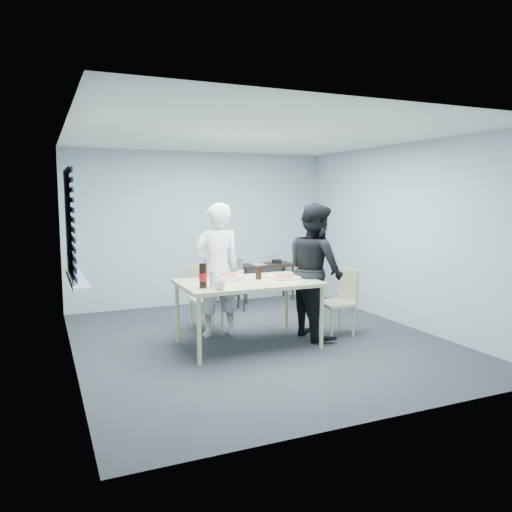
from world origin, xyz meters
name	(u,v)px	position (x,y,z in m)	size (l,w,h in m)	color
room	(72,232)	(-2.20, 0.40, 1.44)	(5.00, 5.00, 5.00)	#2C2C30
dining_table	(248,286)	(-0.21, -0.12, 0.76)	(1.67, 1.06, 0.82)	beige
chair_far	(205,293)	(-0.46, 0.87, 0.51)	(0.42, 0.42, 0.89)	beige
chair_right	(342,297)	(1.14, -0.16, 0.51)	(0.42, 0.42, 0.89)	beige
person_white	(217,270)	(-0.41, 0.46, 0.89)	(0.65, 0.42, 1.77)	silver
person_black	(315,270)	(0.77, -0.09, 0.89)	(0.86, 0.47, 1.77)	black
side_table	(266,268)	(1.14, 2.28, 0.58)	(0.98, 0.44, 0.66)	#331C15
stool	(234,289)	(0.31, 1.72, 0.36)	(0.34, 0.34, 0.47)	black
backpack	(234,271)	(0.31, 1.71, 0.65)	(0.27, 0.20, 0.38)	slate
pizza_box_a	(228,277)	(-0.40, 0.06, 0.85)	(0.32, 0.32, 0.08)	white
pizza_box_b	(284,277)	(0.27, -0.15, 0.84)	(0.33, 0.33, 0.05)	white
mug_a	(220,285)	(-0.72, -0.53, 0.86)	(0.12, 0.12, 0.10)	silver
mug_b	(240,274)	(-0.20, 0.16, 0.86)	(0.10, 0.10, 0.09)	silver
cola_glass	(258,273)	(-0.03, -0.04, 0.90)	(0.08, 0.08, 0.17)	black
soda_bottle	(203,276)	(-0.86, -0.34, 0.95)	(0.09, 0.09, 0.29)	black
plastic_cups	(213,279)	(-0.74, -0.35, 0.91)	(0.08, 0.08, 0.19)	silver
rubber_band	(281,284)	(0.08, -0.47, 0.82)	(0.06, 0.06, 0.00)	red
papers	(258,264)	(0.99, 2.29, 0.66)	(0.22, 0.30, 0.00)	white
black_box	(277,261)	(1.36, 2.29, 0.69)	(0.15, 0.11, 0.06)	black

